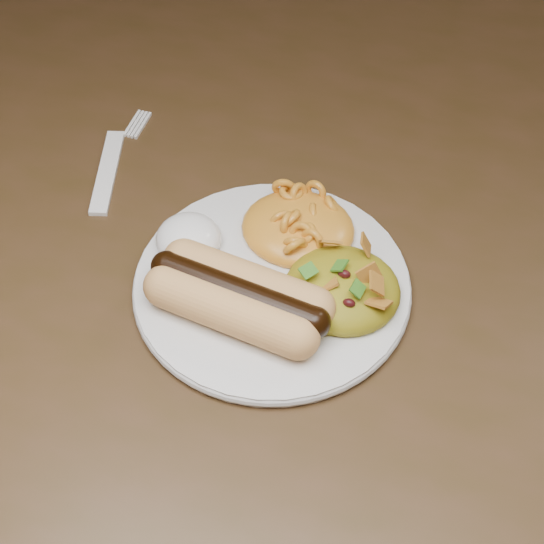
# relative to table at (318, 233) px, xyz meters

# --- Properties ---
(floor) EXTENTS (4.00, 4.00, 0.00)m
(floor) POSITION_rel_table_xyz_m (0.00, 0.00, -0.66)
(floor) COLOR #532A1F
(floor) RESTS_ON ground
(table) EXTENTS (1.60, 0.90, 0.75)m
(table) POSITION_rel_table_xyz_m (0.00, 0.00, 0.00)
(table) COLOR #452C1B
(table) RESTS_ON floor
(plate) EXTENTS (0.24, 0.24, 0.01)m
(plate) POSITION_rel_table_xyz_m (-0.00, -0.15, 0.10)
(plate) COLOR silver
(plate) RESTS_ON table
(hotdog) EXTENTS (0.12, 0.08, 0.03)m
(hotdog) POSITION_rel_table_xyz_m (-0.01, -0.18, 0.12)
(hotdog) COLOR #E88F5A
(hotdog) RESTS_ON plate
(mac_and_cheese) EXTENTS (0.09, 0.08, 0.03)m
(mac_and_cheese) POSITION_rel_table_xyz_m (0.00, -0.10, 0.12)
(mac_and_cheese) COLOR orange
(mac_and_cheese) RESTS_ON plate
(sour_cream) EXTENTS (0.05, 0.05, 0.03)m
(sour_cream) POSITION_rel_table_xyz_m (-0.07, -0.14, 0.12)
(sour_cream) COLOR white
(sour_cream) RESTS_ON plate
(taco_salad) EXTENTS (0.09, 0.08, 0.04)m
(taco_salad) POSITION_rel_table_xyz_m (0.05, -0.15, 0.12)
(taco_salad) COLOR #C27D09
(taco_salad) RESTS_ON plate
(fork) EXTENTS (0.05, 0.13, 0.00)m
(fork) POSITION_rel_table_xyz_m (-0.17, -0.07, 0.09)
(fork) COLOR white
(fork) RESTS_ON table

